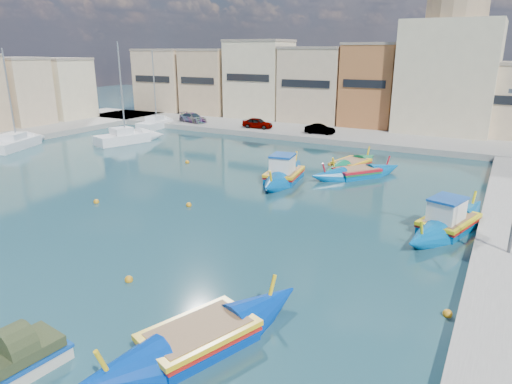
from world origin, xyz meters
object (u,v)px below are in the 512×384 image
Objects in this scene: luzzu_blue_south at (200,340)px; yacht_north at (162,123)px; luzzu_blue_cabin at (284,175)px; luzzu_green at (351,165)px; church_block at (451,60)px; yacht_midnorth at (137,137)px; luzzu_turquoise_cabin at (448,224)px; tender_near at (18,360)px; yacht_mid at (26,141)px; luzzu_cyan_mid at (356,174)px.

luzzu_blue_south is 47.21m from yacht_north.
luzzu_blue_cabin is 0.99× the size of luzzu_blue_south.
luzzu_green is at bearing 60.61° from luzzu_blue_cabin.
church_block reaches higher than yacht_midnorth.
yacht_north reaches higher than luzzu_turquoise_cabin.
yacht_mid is (-31.56, 22.54, -0.03)m from tender_near.
luzzu_blue_south is (-1.38, -46.24, -8.13)m from church_block.
luzzu_blue_south is at bearing -72.20° from luzzu_blue_cabin.
church_block is 50.92m from tender_near.
luzzu_turquoise_cabin is 42.37m from yacht_north.
yacht_north is (-31.34, 35.30, 0.12)m from luzzu_blue_south.
luzzu_cyan_mid is 23.47m from luzzu_blue_south.
yacht_midnorth is at bearing 174.04° from luzzu_cyan_mid.
luzzu_blue_south is at bearing -27.77° from yacht_mid.
church_block is at bearing 36.52° from yacht_mid.
luzzu_green is at bearing -18.61° from yacht_north.
yacht_midnorth is at bearing 136.15° from luzzu_blue_south.
luzzu_green is 29.53m from tender_near.
yacht_north is at bearing 124.87° from tender_near.
luzzu_cyan_mid is (-7.73, 8.27, -0.11)m from luzzu_turquoise_cabin.
church_block is 2.33× the size of luzzu_green.
yacht_north is at bearing 161.39° from luzzu_green.
luzzu_blue_south reaches higher than luzzu_green.
luzzu_turquoise_cabin reaches higher than luzzu_green.
tender_near is 0.30× the size of yacht_north.
luzzu_cyan_mid is 0.83× the size of luzzu_blue_south.
luzzu_blue_cabin is 1.19× the size of luzzu_cyan_mid.
luzzu_turquoise_cabin is at bearing -28.44° from yacht_north.
luzzu_green is 29.93m from yacht_north.
tender_near is at bearing -96.29° from church_block.
luzzu_green is (3.37, 5.98, -0.12)m from luzzu_blue_cabin.
yacht_midnorth is 11.23m from yacht_mid.
luzzu_turquoise_cabin is 16.24m from luzzu_blue_south.
luzzu_cyan_mid is at bearing -21.96° from yacht_north.
luzzu_blue_cabin reaches higher than luzzu_turquoise_cabin.
luzzu_blue_cabin is at bearing -31.86° from yacht_north.
tender_near is (-4.13, -3.75, 0.16)m from luzzu_blue_south.
luzzu_cyan_mid is at bearing 7.75° from yacht_mid.
luzzu_blue_cabin is at bearing -119.39° from luzzu_green.
church_block is 1.97× the size of luzzu_turquoise_cabin.
luzzu_turquoise_cabin is 13.86m from luzzu_green.
luzzu_green is 0.78× the size of yacht_mid.
luzzu_turquoise_cabin is 11.32m from luzzu_cyan_mid.
yacht_midnorth is (-22.98, 29.79, 0.00)m from tender_near.
yacht_north is at bearing -161.53° from church_block.
yacht_midnorth is (-20.76, 6.27, 0.05)m from luzzu_blue_cabin.
yacht_midnorth is at bearing -144.67° from church_block.
luzzu_cyan_mid is 25.43m from yacht_midnorth.
luzzu_turquoise_cabin is 3.19× the size of tender_near.
luzzu_cyan_mid is 0.95× the size of luzzu_green.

